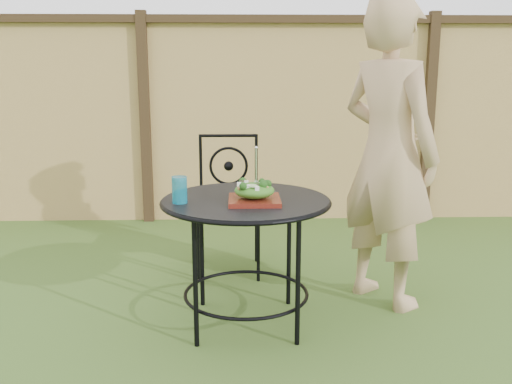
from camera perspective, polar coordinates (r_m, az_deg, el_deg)
The scene contains 9 objects.
ground at distance 3.41m, azimuth 6.23°, elevation -12.25°, with size 60.00×60.00×0.00m, color #314D18.
fence at distance 5.30m, azimuth 3.17°, elevation 7.32°, with size 8.00×0.12×1.90m.
patio_table at distance 3.11m, azimuth -1.02°, elevation -3.17°, with size 0.92×0.92×0.72m.
patio_chair at distance 4.01m, azimuth -2.76°, elevation -0.82°, with size 0.46×0.46×0.95m.
diner at distance 3.47m, azimuth 13.11°, elevation 3.68°, with size 0.67×0.44×1.83m, color tan.
salad_plate at distance 2.99m, azimuth -0.16°, elevation -0.82°, with size 0.27×0.27×0.02m, color #490A10.
salad at distance 2.98m, azimuth -0.16°, elevation 0.15°, with size 0.21×0.21×0.08m, color #235614.
fork at distance 2.96m, azimuth 0.03°, elevation 2.62°, with size 0.01×0.01×0.18m, color silver.
drinking_glass at distance 3.00m, azimuth -7.66°, elevation 0.22°, with size 0.08×0.08×0.14m, color #0B6F8A.
Camera 1 is at (-0.46, -3.07, 1.43)m, focal length 40.00 mm.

